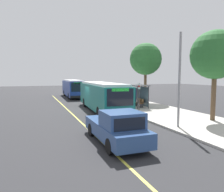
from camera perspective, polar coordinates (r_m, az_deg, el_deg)
name	(u,v)px	position (r m, az deg, el deg)	size (l,w,h in m)	color
ground_plane	(89,110)	(23.27, -6.19, -3.62)	(120.00, 120.00, 0.00)	#2B2B2D
sidewalk_curb	(138,106)	(25.41, 7.03, -2.70)	(44.00, 6.40, 0.15)	#B7B2A8
lane_stripe_center	(69,111)	(22.83, -11.55, -3.87)	(36.00, 0.14, 0.01)	#E0D64C
transit_bus_main	(102,95)	(22.05, -2.81, 0.14)	(11.95, 3.28, 2.95)	#146B66
transit_bus_second	(73,88)	(37.08, -10.35, 2.19)	(10.64, 2.90, 2.95)	navy
pickup_truck	(117,128)	(11.59, 1.23, -8.48)	(5.40, 2.04, 1.85)	#2D4C84
bus_shelter	(138,91)	(24.17, 7.02, 1.28)	(2.90, 1.60, 2.48)	#333338
waiting_bench	(139,103)	(24.23, 7.24, -1.76)	(1.60, 0.48, 0.95)	brown
route_sign_post	(139,94)	(20.55, 7.27, 0.67)	(0.44, 0.08, 2.80)	#333338
street_tree_near_shelter	(146,59)	(29.00, 9.01, 9.72)	(4.22, 4.22, 7.84)	brown
street_tree_upstreet	(215,55)	(18.46, 25.97, 9.84)	(3.77, 3.77, 7.00)	brown
utility_pole	(179,80)	(15.10, 17.63, 4.06)	(0.16, 0.16, 6.40)	gray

